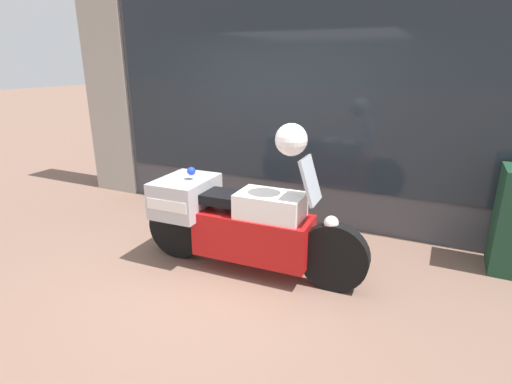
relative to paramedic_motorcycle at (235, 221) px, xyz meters
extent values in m
plane|color=#7A5B4C|center=(-0.10, -0.27, -0.54)|extent=(60.00, 60.00, 0.00)
cube|color=#424247|center=(-0.10, 1.73, 1.36)|extent=(6.87, 0.40, 3.80)
cube|color=#A39E93|center=(-3.12, 1.76, 1.36)|extent=(0.83, 0.55, 3.80)
cube|color=#1E262D|center=(0.27, 1.52, 1.41)|extent=(5.81, 0.02, 2.80)
cube|color=slate|center=(0.23, 1.74, -0.27)|extent=(5.59, 0.30, 0.55)
cube|color=silver|center=(0.23, 1.88, 0.65)|extent=(5.59, 0.02, 1.32)
cube|color=beige|center=(0.23, 1.74, 1.30)|extent=(5.59, 0.30, 0.02)
cube|color=black|center=(-1.89, 1.74, 1.34)|extent=(0.18, 0.04, 0.06)
cube|color=#C68E19|center=(-0.83, 1.74, 1.34)|extent=(0.18, 0.04, 0.06)
cube|color=maroon|center=(0.23, 1.74, 1.34)|extent=(0.18, 0.04, 0.06)
cube|color=navy|center=(1.30, 1.74, 1.34)|extent=(0.18, 0.04, 0.06)
cube|color=#195623|center=(2.36, 1.74, 1.34)|extent=(0.18, 0.04, 0.06)
cube|color=#2866B7|center=(-1.09, 1.68, 0.14)|extent=(0.19, 0.02, 0.27)
cube|color=red|center=(1.55, 1.68, 0.14)|extent=(0.19, 0.03, 0.27)
cylinder|color=black|center=(1.04, 0.04, -0.21)|extent=(0.68, 0.17, 0.67)
cylinder|color=black|center=(-0.72, -0.03, -0.21)|extent=(0.68, 0.17, 0.67)
cube|color=#B71414|center=(0.20, 0.01, -0.13)|extent=(1.21, 0.50, 0.46)
cube|color=white|center=(0.39, 0.01, 0.21)|extent=(0.67, 0.44, 0.27)
cube|color=black|center=(-0.07, 0.00, 0.23)|extent=(0.71, 0.37, 0.10)
cube|color=#B7B7BC|center=(-0.59, -0.02, 0.19)|extent=(0.55, 0.72, 0.38)
cube|color=white|center=(-0.59, -0.02, 0.19)|extent=(0.50, 0.73, 0.11)
cube|color=#B2BCC6|center=(0.78, 0.03, 0.52)|extent=(0.17, 0.33, 0.43)
sphere|color=white|center=(0.99, 0.04, 0.14)|extent=(0.14, 0.14, 0.14)
sphere|color=blue|center=(-0.50, -0.02, 0.47)|extent=(0.09, 0.09, 0.09)
sphere|color=white|center=(0.58, 0.02, 0.89)|extent=(0.30, 0.30, 0.30)
camera|label=1|loc=(1.84, -3.36, 1.56)|focal=28.00mm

